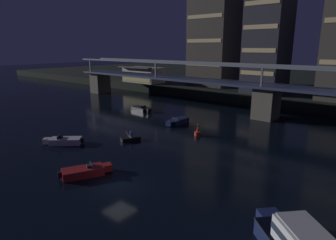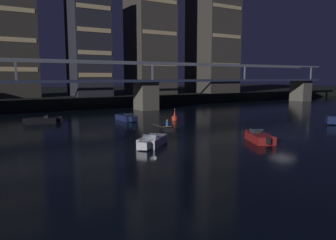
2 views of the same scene
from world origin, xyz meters
name	(u,v)px [view 1 (image 1 of 2)]	position (x,y,z in m)	size (l,w,h in m)	color
ground_plane	(119,186)	(0.00, 0.00, 0.00)	(400.00, 400.00, 0.00)	black
far_riverbank	(328,86)	(0.00, 81.90, 1.10)	(240.00, 80.00, 2.20)	black
river_bridge	(267,93)	(0.00, 33.89, 4.57)	(100.68, 6.40, 9.38)	#605B51
tower_west_low	(216,29)	(-22.98, 53.88, 17.02)	(11.03, 11.22, 29.95)	#38332D
tower_west_tall	(268,38)	(-6.75, 49.41, 14.21)	(8.02, 9.70, 24.33)	#282833
waterfront_pavilion	(143,75)	(-42.31, 45.81, 4.44)	(12.40, 7.40, 4.70)	#B2AD9E
speedboat_near_center	(141,109)	(-21.28, 24.01, 0.41)	(5.23, 2.23, 1.16)	black
speedboat_near_right	(177,121)	(-9.73, 21.02, 0.41)	(2.03, 5.22, 1.16)	#19234C
speedboat_mid_left	(64,141)	(-14.68, 3.27, 0.41)	(4.49, 4.27, 1.16)	silver
speedboat_mid_center	(85,171)	(-4.36, -0.55, 0.41)	(3.28, 5.00, 1.16)	maroon
channel_buoy	(198,133)	(-3.33, 17.54, 0.48)	(0.90, 0.90, 1.76)	red
dinghy_with_paddler	(130,138)	(-9.09, 9.88, 0.28)	(2.69, 2.82, 1.36)	black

